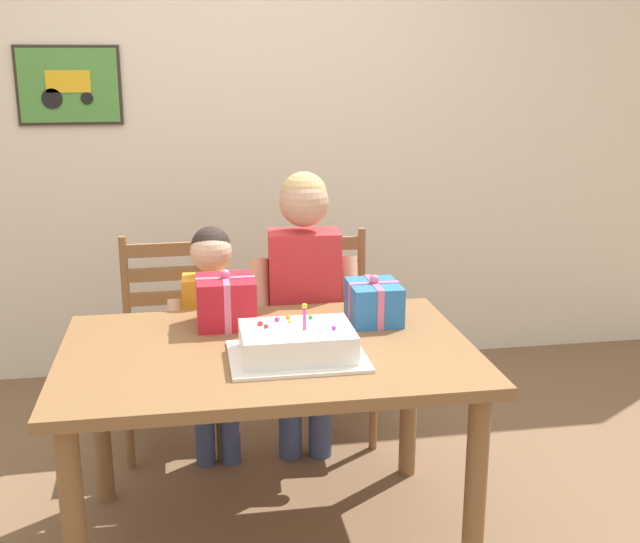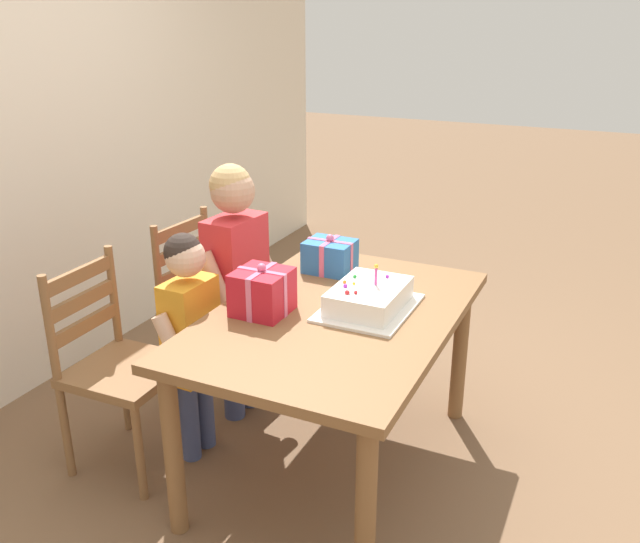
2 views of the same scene
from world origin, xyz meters
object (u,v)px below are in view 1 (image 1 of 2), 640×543
gift_box_beside_cake (374,302)px  chair_right (325,333)px  child_younger (214,324)px  chair_left (171,342)px  dining_table (268,375)px  birthday_cake (297,344)px  child_older (304,290)px  gift_box_red_large (226,301)px

gift_box_beside_cake → chair_right: (-0.07, 0.64, -0.34)m
chair_right → child_younger: bearing=-152.9°
chair_left → child_younger: 0.35m
chair_right → child_younger: size_ratio=0.89×
gift_box_beside_cake → dining_table: bearing=-152.9°
birthday_cake → chair_right: 1.05m
chair_right → birthday_cake: bearing=-105.1°
gift_box_beside_cake → chair_left: (-0.76, 0.64, -0.34)m
child_older → child_younger: size_ratio=1.20×
birthday_cake → chair_left: 1.10m
birthday_cake → gift_box_red_large: 0.43m
chair_left → chair_right: bearing=-0.0°
gift_box_red_large → gift_box_beside_cake: gift_box_red_large is taller
child_older → chair_left: bearing=155.1°
child_older → gift_box_beside_cake: bearing=-62.3°
gift_box_red_large → chair_right: 0.83m
chair_left → child_younger: size_ratio=0.89×
gift_box_red_large → child_younger: bearing=96.6°
gift_box_red_large → child_older: child_older is taller
chair_left → child_older: child_older is taller
birthday_cake → child_younger: size_ratio=0.43×
child_younger → child_older: bearing=-0.1°
child_older → child_younger: 0.40m
dining_table → child_older: (0.21, 0.60, 0.12)m
gift_box_beside_cake → birthday_cake: bearing=-135.8°
child_younger → birthday_cake: bearing=-70.8°
chair_left → gift_box_red_large: bearing=-69.5°
gift_box_red_large → dining_table: bearing=-65.1°
birthday_cake → gift_box_red_large: gift_box_red_large is taller
child_older → chair_right: bearing=63.3°
birthday_cake → gift_box_red_large: bearing=119.0°
birthday_cake → child_older: (0.13, 0.70, -0.03)m
gift_box_beside_cake → chair_left: size_ratio=0.24×
chair_right → child_younger: (-0.51, -0.26, 0.16)m
gift_box_beside_cake → child_younger: size_ratio=0.21×
gift_box_red_large → child_older: size_ratio=0.17×
gift_box_beside_cake → chair_right: 0.73m
birthday_cake → gift_box_beside_cake: size_ratio=1.99×
chair_right → child_older: child_older is taller
child_older → child_younger: bearing=179.9°
dining_table → chair_left: (-0.34, 0.85, -0.17)m
dining_table → birthday_cake: size_ratio=3.14×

